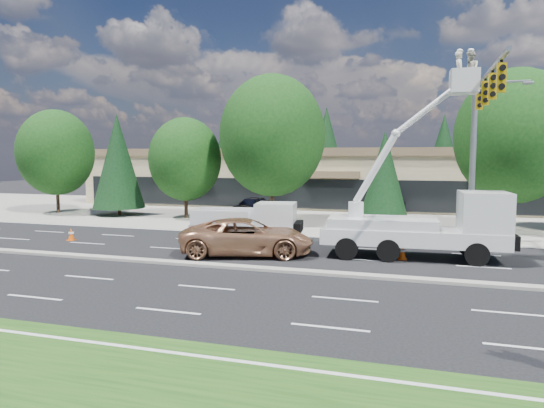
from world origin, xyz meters
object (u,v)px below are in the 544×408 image
(minivan, at_px, (247,237))
(bucket_truck, at_px, (428,217))
(signal_mast, at_px, (479,129))
(utility_pickup, at_px, (251,226))

(minivan, bearing_deg, bucket_truck, -94.71)
(signal_mast, height_order, utility_pickup, signal_mast)
(utility_pickup, relative_size, minivan, 0.94)
(signal_mast, relative_size, bucket_truck, 1.08)
(utility_pickup, height_order, minivan, utility_pickup)
(signal_mast, bearing_deg, bucket_truck, -131.10)
(bucket_truck, relative_size, minivan, 1.49)
(utility_pickup, distance_m, bucket_truck, 9.53)
(utility_pickup, relative_size, bucket_truck, 0.63)
(bucket_truck, bearing_deg, minivan, -172.21)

